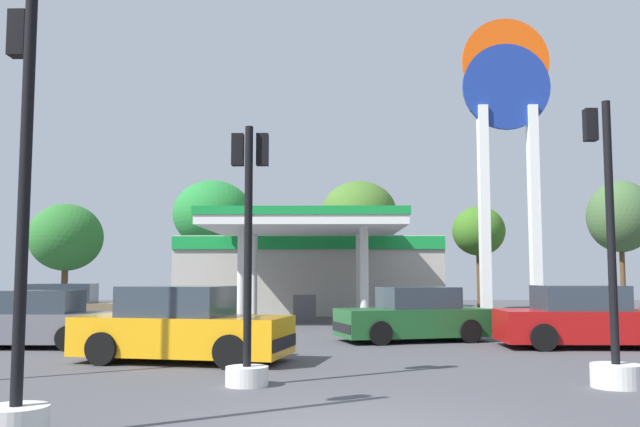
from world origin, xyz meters
The scene contains 15 objects.
gas_station centered at (-1.32, 25.13, 2.14)m, with size 12.66×13.22×4.34m.
station_pole_sign centered at (7.32, 20.61, 8.23)m, with size 3.76×0.56×13.01m.
car_0 centered at (-8.08, 9.59, 0.67)m, with size 4.16×1.92×1.49m.
car_1 centered at (2.13, 11.46, 0.70)m, with size 4.63×2.90×1.54m.
car_2 centered at (6.39, 9.77, 0.73)m, with size 4.53×2.11×1.61m.
car_3 centered at (-3.52, 6.67, 0.74)m, with size 4.87×2.78×1.64m.
car_4 centered at (-9.42, 14.46, 0.73)m, with size 4.72×2.57×1.60m.
traffic_signal_0 centered at (-3.90, -0.48, 1.37)m, with size 0.75×0.75×5.21m.
traffic_signal_1 centered at (-1.71, 3.46, 1.55)m, with size 0.73×0.73×4.49m.
traffic_signal_2 centered at (4.51, 3.35, 1.11)m, with size 0.84×0.84×4.90m.
tree_0 centered at (-15.62, 30.94, 4.08)m, with size 4.20×4.20×6.04m.
tree_1 centered at (-7.20, 31.49, 5.46)m, with size 4.64×4.64×7.46m.
tree_2 centered at (1.40, 31.37, 5.52)m, with size 4.35×4.35×7.39m.
tree_3 centered at (8.05, 30.06, 4.34)m, with size 2.93×2.93×5.76m.
tree_4 centered at (16.01, 30.08, 5.17)m, with size 3.66×3.66×7.20m.
Camera 1 is at (-0.27, -8.43, 1.87)m, focal length 38.44 mm.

